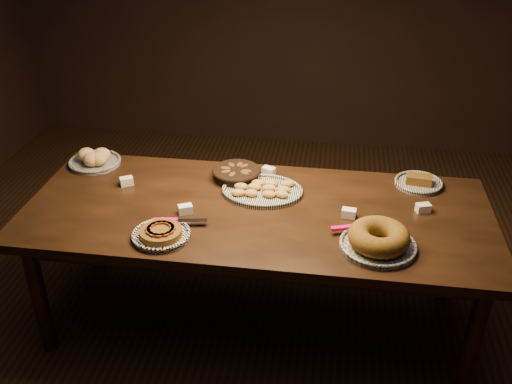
# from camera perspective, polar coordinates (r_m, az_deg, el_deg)

# --- Properties ---
(ground) EXTENTS (5.00, 5.00, 0.00)m
(ground) POSITION_cam_1_polar(r_m,az_deg,el_deg) (3.38, 0.07, -12.58)
(ground) COLOR black
(ground) RESTS_ON ground
(buffet_table) EXTENTS (2.40, 1.00, 0.75)m
(buffet_table) POSITION_cam_1_polar(r_m,az_deg,el_deg) (2.97, 0.08, -2.90)
(buffet_table) COLOR black
(buffet_table) RESTS_ON ground
(apple_tart_plate) EXTENTS (0.34, 0.29, 0.05)m
(apple_tart_plate) POSITION_cam_1_polar(r_m,az_deg,el_deg) (2.74, -9.45, -4.11)
(apple_tart_plate) COLOR white
(apple_tart_plate) RESTS_ON buffet_table
(madeleine_platter) EXTENTS (0.43, 0.35, 0.05)m
(madeleine_platter) POSITION_cam_1_polar(r_m,az_deg,el_deg) (3.07, 0.58, 0.25)
(madeleine_platter) COLOR black
(madeleine_platter) RESTS_ON buffet_table
(bundt_cake_plate) EXTENTS (0.40, 0.36, 0.11)m
(bundt_cake_plate) POSITION_cam_1_polar(r_m,az_deg,el_deg) (2.68, 12.14, -4.64)
(bundt_cake_plate) COLOR black
(bundt_cake_plate) RESTS_ON buffet_table
(croissant_basket) EXTENTS (0.29, 0.29, 0.07)m
(croissant_basket) POSITION_cam_1_polar(r_m,az_deg,el_deg) (3.20, -1.98, 1.95)
(croissant_basket) COLOR black
(croissant_basket) RESTS_ON buffet_table
(bread_roll_plate) EXTENTS (0.30, 0.30, 0.09)m
(bread_roll_plate) POSITION_cam_1_polar(r_m,az_deg,el_deg) (3.48, -15.82, 3.19)
(bread_roll_plate) COLOR white
(bread_roll_plate) RESTS_ON buffet_table
(loaf_plate) EXTENTS (0.26, 0.26, 0.06)m
(loaf_plate) POSITION_cam_1_polar(r_m,az_deg,el_deg) (3.26, 15.95, 0.95)
(loaf_plate) COLOR black
(loaf_plate) RESTS_ON buffet_table
(tent_cards) EXTENTS (1.67, 0.54, 0.04)m
(tent_cards) POSITION_cam_1_polar(r_m,az_deg,el_deg) (3.00, 1.20, -0.37)
(tent_cards) COLOR white
(tent_cards) RESTS_ON buffet_table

